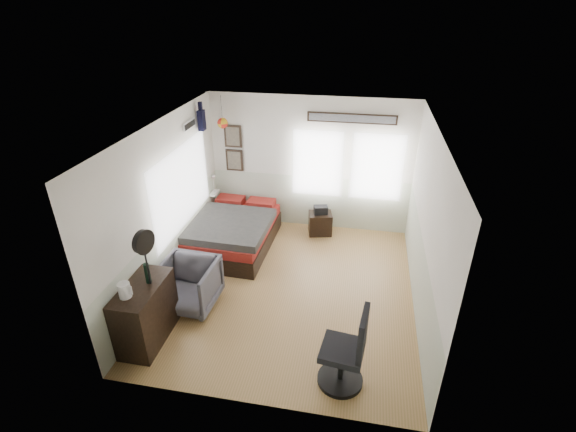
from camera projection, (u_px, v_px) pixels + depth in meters
name	position (u px, v px, depth m)	size (l,w,h in m)	color
ground_plane	(289.00, 289.00, 6.93)	(4.00, 4.50, 0.01)	olive
room_shell	(287.00, 196.00, 6.34)	(4.02, 4.52, 2.71)	beige
wall_decor	(251.00, 129.00, 7.82)	(3.55, 1.32, 1.44)	black
bed	(233.00, 232.00, 7.96)	(1.51, 2.04, 0.64)	black
dresser	(146.00, 313.00, 5.73)	(0.48, 1.00, 0.90)	black
armchair	(189.00, 285.00, 6.39)	(0.82, 0.85, 0.77)	#4B4A55
nightstand	(320.00, 223.00, 8.44)	(0.45, 0.36, 0.45)	black
task_chair	(347.00, 355.00, 5.03)	(0.57, 0.57, 1.14)	black
kettle	(125.00, 290.00, 5.28)	(0.18, 0.16, 0.21)	silver
bottle	(147.00, 273.00, 5.53)	(0.07, 0.07, 0.30)	black
stand_fan	(144.00, 243.00, 5.28)	(0.16, 0.33, 0.82)	black
black_bag	(321.00, 210.00, 8.30)	(0.27, 0.18, 0.16)	black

